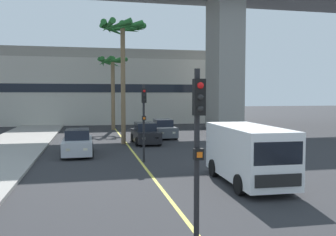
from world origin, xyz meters
name	(u,v)px	position (x,y,z in m)	size (l,w,h in m)	color
lane_stripe_center	(134,153)	(0.00, 24.00, 0.00)	(0.14, 56.00, 0.01)	#DBCC4C
pier_building_backdrop	(110,88)	(0.00, 49.79, 4.56)	(31.33, 8.04, 9.25)	beige
car_queue_front	(163,129)	(3.42, 31.74, 0.72)	(1.84, 4.10, 1.56)	#4C5156
car_queue_second	(78,143)	(-3.42, 24.11, 0.72)	(1.85, 4.11, 1.56)	#B7BABF
car_queue_third	(145,134)	(1.40, 28.47, 0.72)	(1.89, 4.13, 1.56)	black
delivery_van	(248,153)	(3.62, 15.23, 1.29)	(2.27, 5.30, 2.36)	white
traffic_light_median_near	(198,139)	(-0.48, 8.82, 2.71)	(0.24, 0.37, 4.20)	black
traffic_light_median_far	(144,112)	(0.15, 20.81, 2.71)	(0.24, 0.37, 4.20)	black
palm_tree_near_median	(123,39)	(-0.22, 28.49, 7.73)	(3.47, 3.51, 9.07)	brown
palm_tree_mid_median	(113,70)	(-0.28, 39.63, 6.18)	(3.16, 3.13, 7.62)	brown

